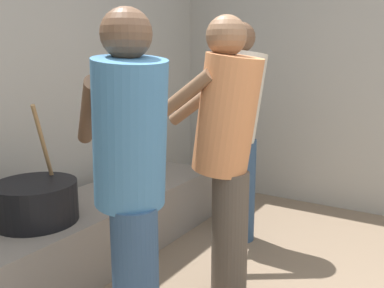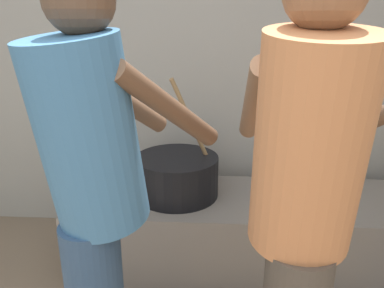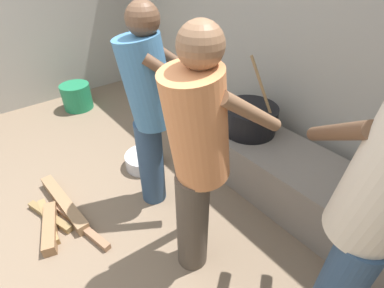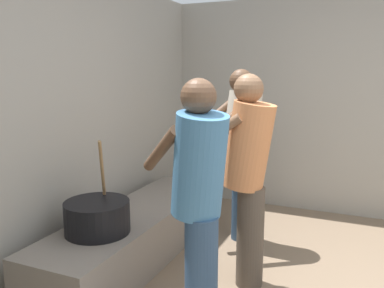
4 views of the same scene
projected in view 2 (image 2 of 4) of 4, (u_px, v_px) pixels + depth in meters
name	position (u px, v px, depth m)	size (l,w,h in m)	color
block_enclosure_rear	(159.00, 53.00, 2.41)	(5.38, 0.20, 2.37)	#9E998E
hearth_ledge	(260.00, 230.00, 2.19)	(2.17, 0.60, 0.42)	slate
cooking_pot_main	(177.00, 176.00, 2.13)	(0.47, 0.47, 0.69)	black
cook_in_orange_shirt	(303.00, 202.00, 1.06)	(0.35, 0.66, 1.56)	#4C4238
cook_in_blue_shirt	(94.00, 184.00, 1.21)	(0.65, 0.71, 1.54)	navy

